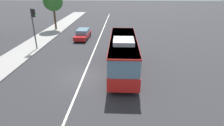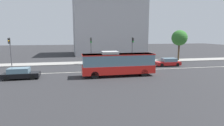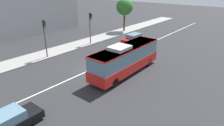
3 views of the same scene
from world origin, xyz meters
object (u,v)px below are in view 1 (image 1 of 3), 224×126
object	(u,v)px
traffic_light_far_corner	(34,22)
street_tree_kerbside_left	(53,1)
transit_bus	(123,52)
sedan_red	(83,34)

from	to	relation	value
traffic_light_far_corner	street_tree_kerbside_left	size ratio (longest dim) A/B	0.77
transit_bus	traffic_light_far_corner	xyz separation A→B (m)	(5.49, 10.93, 1.75)
transit_bus	traffic_light_far_corner	size ratio (longest dim) A/B	1.93
street_tree_kerbside_left	transit_bus	bearing A→B (deg)	-143.58
sedan_red	transit_bus	bearing A→B (deg)	31.32
traffic_light_far_corner	street_tree_kerbside_left	xyz separation A→B (m)	(11.10, 1.31, 1.43)
transit_bus	street_tree_kerbside_left	world-z (taller)	street_tree_kerbside_left
transit_bus	traffic_light_far_corner	bearing A→B (deg)	62.92
sedan_red	traffic_light_far_corner	xyz separation A→B (m)	(-5.36, 4.81, 2.84)
transit_bus	sedan_red	xyz separation A→B (m)	(10.86, 6.12, -1.09)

